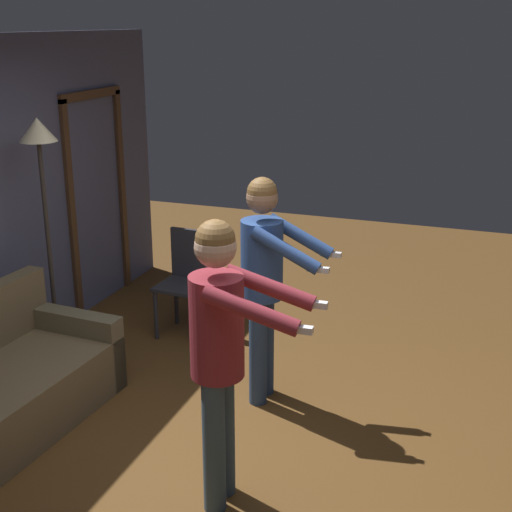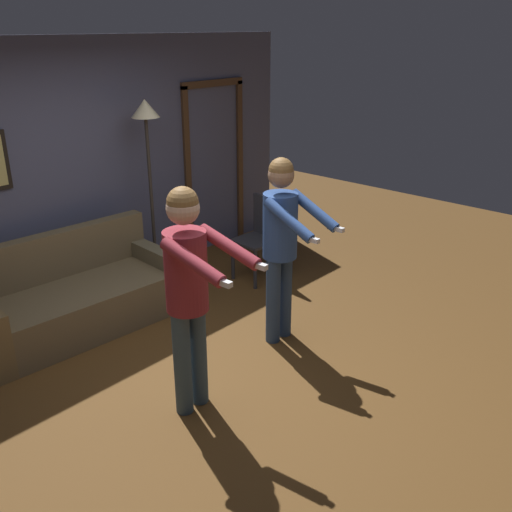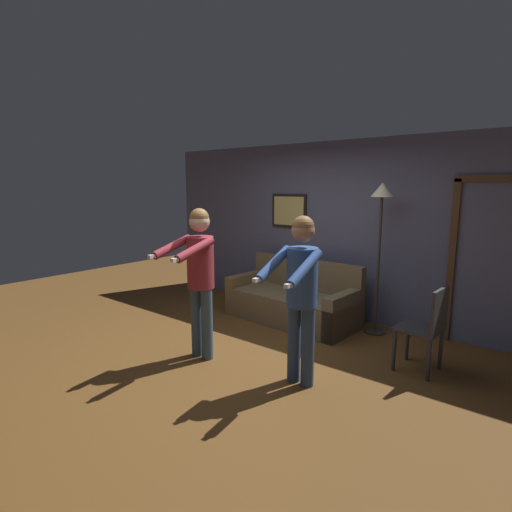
# 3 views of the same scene
# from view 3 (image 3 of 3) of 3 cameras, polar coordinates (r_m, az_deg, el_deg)

# --- Properties ---
(ground_plane) EXTENTS (12.00, 12.00, 0.00)m
(ground_plane) POSITION_cam_3_polar(r_m,az_deg,el_deg) (4.76, -1.77, -14.22)
(ground_plane) COLOR brown
(back_wall_assembly) EXTENTS (6.40, 0.10, 2.60)m
(back_wall_assembly) POSITION_cam_3_polar(r_m,az_deg,el_deg) (6.10, 11.05, 3.67)
(back_wall_assembly) COLOR #4E526E
(back_wall_assembly) RESTS_ON ground_plane
(couch) EXTENTS (1.95, 0.96, 0.87)m
(couch) POSITION_cam_3_polar(r_m,az_deg,el_deg) (5.91, 5.30, -6.51)
(couch) COLOR brown
(couch) RESTS_ON ground_plane
(torchiere_lamp) EXTENTS (0.29, 0.29, 1.99)m
(torchiere_lamp) POSITION_cam_3_polar(r_m,az_deg,el_deg) (5.38, 17.44, 5.79)
(torchiere_lamp) COLOR #332D28
(torchiere_lamp) RESTS_ON ground_plane
(person_standing_left) EXTENTS (0.45, 0.73, 1.71)m
(person_standing_left) POSITION_cam_3_polar(r_m,az_deg,el_deg) (4.48, -8.11, -1.84)
(person_standing_left) COLOR #3A5164
(person_standing_left) RESTS_ON ground_plane
(person_standing_right) EXTENTS (0.43, 0.68, 1.68)m
(person_standing_right) POSITION_cam_3_polar(r_m,az_deg,el_deg) (3.86, 6.43, -4.16)
(person_standing_right) COLOR navy
(person_standing_right) RESTS_ON ground_plane
(dining_chair_distant) EXTENTS (0.45, 0.45, 0.93)m
(dining_chair_distant) POSITION_cam_3_polar(r_m,az_deg,el_deg) (4.58, 23.34, -8.99)
(dining_chair_distant) COLOR #2D2D33
(dining_chair_distant) RESTS_ON ground_plane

